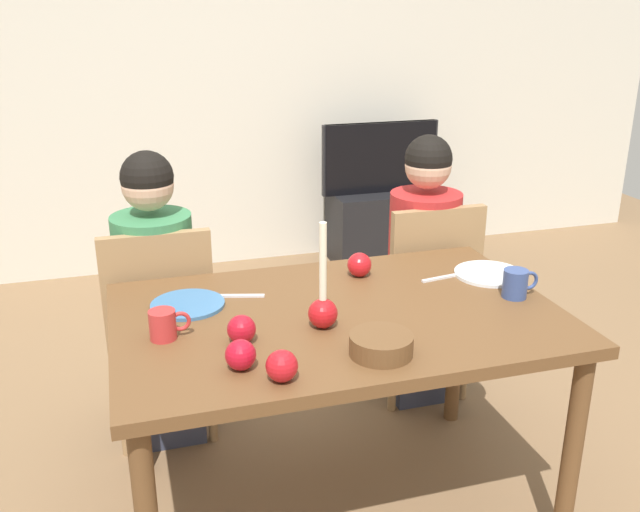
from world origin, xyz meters
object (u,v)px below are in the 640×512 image
Objects in this scene: tv at (380,158)px; apple_by_left_plate at (242,329)px; mug_left at (164,325)px; chair_left at (160,321)px; chair_right at (425,289)px; candle_centerpiece at (323,306)px; mug_right at (516,283)px; apple_far_edge at (282,366)px; plate_left at (188,304)px; tv_stand at (378,226)px; dining_table at (338,336)px; person_right_child at (422,274)px; apple_by_right_mug at (359,265)px; plate_right at (489,274)px; bowl_walnuts at (381,345)px; apple_near_candle at (241,355)px; person_left_child at (158,305)px.

tv is 9.44× the size of apple_by_left_plate.
mug_left is at bearing 157.16° from apple_by_left_plate.
tv is 2.78m from apple_by_left_plate.
chair_left is 1.11m from chair_right.
candle_centerpiece is 0.68m from mug_right.
chair_left is 10.75× the size of apple_by_left_plate.
candle_centerpiece reaches higher than apple_far_edge.
chair_left is at bearing 100.04° from plate_left.
chair_left is 2.32m from tv_stand.
dining_table is 11.56× the size of mug_left.
apple_by_right_mug is at bearing -139.06° from person_right_child.
person_right_child is (0.00, 0.03, 0.06)m from chair_right.
dining_table is 5.66× the size of plate_right.
candle_centerpiece is (-0.67, -0.69, 0.31)m from chair_right.
apple_by_right_mug is at bearing 76.33° from bowl_walnuts.
apple_near_candle is at bearing -136.28° from person_right_child.
apple_by_right_mug is at bearing 38.15° from apple_by_left_plate.
apple_near_candle is (-1.39, -2.57, 0.08)m from tv.
chair_left is at bearing 88.70° from mug_left.
person_left_child is (-1.11, 0.03, 0.06)m from chair_right.
mug_left is at bearing -150.65° from chair_right.
apple_by_right_mug is (0.14, 0.57, 0.01)m from bowl_walnuts.
mug_left is 0.68× the size of bowl_walnuts.
chair_left is 10.36× the size of apple_by_right_mug.
candle_centerpiece is at bearing -58.24° from person_left_child.
tv_stand is (1.56, 1.69, -0.27)m from chair_left.
person_right_child is 0.73m from mug_right.
mug_left is (-1.13, -0.67, 0.23)m from person_right_child.
person_right_child is at bearing 23.67° from plate_left.
apple_near_candle is (-1.39, -2.57, 0.55)m from tv_stand.
mug_left is 1.14m from mug_right.
apple_by_left_plate is (-0.25, -0.03, -0.03)m from candle_centerpiece.
apple_by_right_mug is at bearing -113.16° from tv_stand.
dining_table is at bearing -49.17° from chair_left.
person_right_child reaches higher than plate_left.
apple_by_right_mug is (-0.42, -0.33, 0.28)m from chair_right.
mug_right reaches higher than apple_by_left_plate.
apple_far_edge is at bearing -124.63° from apple_by_right_mug.
apple_by_right_mug is at bearing 164.30° from plate_right.
tv_stand is 2.83m from apple_by_left_plate.
plate_right is 2.91× the size of apple_far_edge.
apple_far_edge is at bearing -75.99° from apple_by_left_plate.
person_left_child is 1.48× the size of tv.
apple_far_edge is at bearing -130.69° from person_right_child.
mug_left is (-0.01, -0.64, 0.28)m from chair_left.
apple_by_left_plate is (-0.95, -0.26, 0.04)m from plate_right.
plate_left is (-0.45, 0.18, 0.09)m from dining_table.
chair_left is 1.14× the size of tv.
apple_by_left_plate is at bearing -141.77° from chair_right.
tv_stand is at bearing 63.88° from apple_far_edge.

